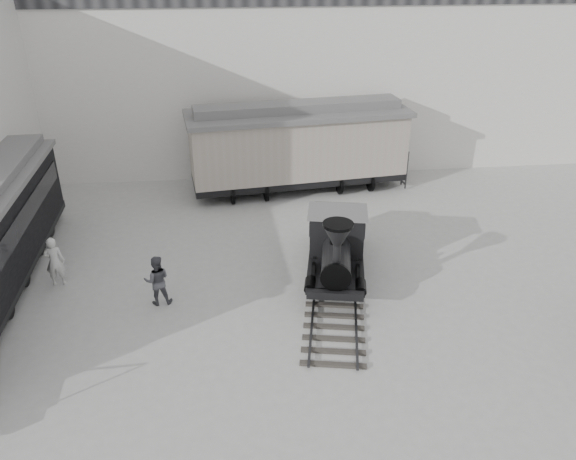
{
  "coord_description": "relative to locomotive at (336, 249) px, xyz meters",
  "views": [
    {
      "loc": [
        -2.41,
        -12.65,
        10.43
      ],
      "look_at": [
        -0.56,
        3.8,
        2.0
      ],
      "focal_mm": 35.0,
      "sensor_mm": 36.0,
      "label": 1
    }
  ],
  "objects": [
    {
      "name": "north_wall",
      "position": [
        -1.12,
        11.07,
        4.44
      ],
      "size": [
        34.0,
        2.51,
        11.0
      ],
      "color": "silver",
      "rests_on": "ground"
    },
    {
      "name": "boxcar",
      "position": [
        -0.29,
        8.15,
        1.06
      ],
      "size": [
        10.44,
        4.32,
        4.15
      ],
      "rotation": [
        0.0,
        0.0,
        0.12
      ],
      "color": "black",
      "rests_on": "ground"
    },
    {
      "name": "ground",
      "position": [
        -1.12,
        -3.91,
        -1.12
      ],
      "size": [
        90.0,
        90.0,
        0.0
      ],
      "primitive_type": "plane",
      "color": "#9E9E9B"
    },
    {
      "name": "visitor_b",
      "position": [
        -5.99,
        -0.94,
        -0.26
      ],
      "size": [
        0.88,
        0.71,
        1.71
      ],
      "primitive_type": "imported",
      "rotation": [
        0.0,
        0.0,
        3.22
      ],
      "color": "#45464C",
      "rests_on": "ground"
    },
    {
      "name": "visitor_a",
      "position": [
        -9.54,
        0.59,
        -0.22
      ],
      "size": [
        0.7,
        0.5,
        1.8
      ],
      "primitive_type": "imported",
      "rotation": [
        0.0,
        0.0,
        3.26
      ],
      "color": "silver",
      "rests_on": "ground"
    },
    {
      "name": "locomotive",
      "position": [
        0.0,
        0.0,
        0.0
      ],
      "size": [
        3.51,
        8.76,
        3.02
      ],
      "rotation": [
        0.0,
        0.0,
        -0.2
      ],
      "color": "#312D2A",
      "rests_on": "ground"
    }
  ]
}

